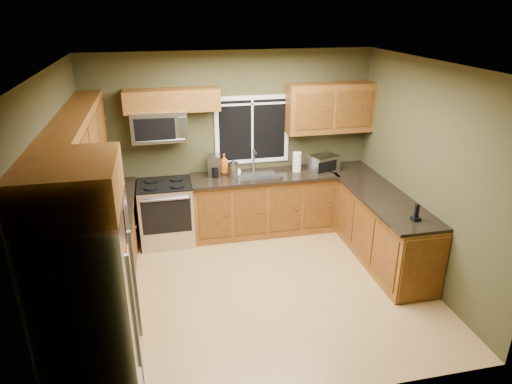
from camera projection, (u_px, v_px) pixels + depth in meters
name	position (u px, v px, depth m)	size (l,w,h in m)	color
floor	(258.00, 287.00, 5.71)	(4.20, 4.20, 0.00)	#9E7745
ceiling	(258.00, 66.00, 4.68)	(4.20, 4.20, 0.00)	white
back_wall	(232.00, 144.00, 6.82)	(4.20, 4.20, 0.00)	#38371E
front_wall	(307.00, 271.00, 3.57)	(4.20, 4.20, 0.00)	#38371E
left_wall	(63.00, 203.00, 4.79)	(3.60, 3.60, 0.00)	#38371E
right_wall	(425.00, 174.00, 5.60)	(3.60, 3.60, 0.00)	#38371E
window	(252.00, 130.00, 6.78)	(1.12, 0.03, 1.02)	white
base_cabinets_left	(107.00, 253.00, 5.62)	(0.60, 2.65, 0.90)	brown
countertop_left	(105.00, 218.00, 5.44)	(0.65, 2.65, 0.04)	black
base_cabinets_back	(264.00, 204.00, 6.97)	(2.17, 0.60, 0.90)	brown
countertop_back	(264.00, 176.00, 6.77)	(2.17, 0.65, 0.04)	black
base_cabinets_peninsula	(375.00, 223.00, 6.38)	(0.60, 2.52, 0.90)	brown
countertop_peninsula	(377.00, 192.00, 6.20)	(0.65, 2.50, 0.04)	black
upper_cabinets_left	(79.00, 143.00, 5.05)	(0.33, 2.65, 0.72)	brown
upper_cabinets_back_left	(172.00, 100.00, 6.23)	(1.30, 0.33, 0.30)	brown
upper_cabinets_back_right	(330.00, 108.00, 6.76)	(1.30, 0.33, 0.72)	brown
upper_cabinet_over_fridge	(69.00, 185.00, 3.42)	(0.72, 0.90, 0.38)	brown
refrigerator	(90.00, 309.00, 3.85)	(0.74, 0.90, 1.80)	#B7B7BC
range	(166.00, 212.00, 6.65)	(0.76, 0.69, 0.94)	#B7B7BC
microwave	(159.00, 126.00, 6.29)	(0.76, 0.41, 0.42)	#B7B7BC
sink	(256.00, 174.00, 6.75)	(0.60, 0.42, 0.36)	slate
toaster_oven	(324.00, 163.00, 6.86)	(0.47, 0.42, 0.25)	#B7B7BC
coffee_maker	(214.00, 166.00, 6.68)	(0.21, 0.27, 0.31)	slate
kettle	(233.00, 169.00, 6.62)	(0.20, 0.20, 0.27)	#B7B7BC
paper_towel_roll	(297.00, 162.00, 6.85)	(0.13, 0.13, 0.33)	white
soap_bottle_a	(224.00, 164.00, 6.77)	(0.12, 0.12, 0.30)	#DC5A14
soap_bottle_c	(236.00, 170.00, 6.67)	(0.15, 0.15, 0.19)	white
cordless_phone	(416.00, 215.00, 5.32)	(0.10, 0.10, 0.21)	black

